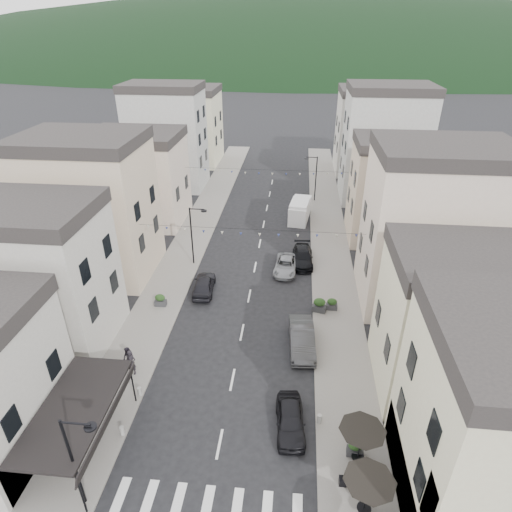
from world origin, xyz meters
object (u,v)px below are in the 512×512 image
Objects in this scene: parked_car_d at (303,257)px; pedestrian_a at (131,363)px; parked_car_b at (302,338)px; delivery_van at (300,210)px; parked_car_c at (286,265)px; pedestrian_b at (128,358)px; parked_car_a at (290,420)px; parked_car_e at (204,285)px.

parked_car_d is 2.49× the size of pedestrian_a.
parked_car_b is 0.91× the size of delivery_van.
parked_car_c is 2.56× the size of pedestrian_b.
parked_car_a is 2.35× the size of pedestrian_b.
pedestrian_a is 0.60m from pedestrian_b.
parked_car_d is at bearing -149.24° from parked_car_e.
parked_car_e is 2.49× the size of pedestrian_b.
delivery_van is 2.83× the size of pedestrian_a.
parked_car_d is 1.10× the size of parked_car_e.
parked_car_e is at bearing 111.46° from pedestrian_b.
parked_car_e is 18.53m from delivery_van.
pedestrian_b is at bearing 68.51° from parked_car_e.
pedestrian_a is at bearing -104.67° from delivery_van.
parked_car_c is 17.75m from pedestrian_a.
pedestrian_a reaches higher than pedestrian_b.
delivery_van reaches higher than parked_car_e.
parked_car_d is 10.56m from parked_car_e.
parked_car_a is 0.82× the size of parked_car_b.
pedestrian_b is (-11.79, -16.04, 0.30)m from parked_car_d.
delivery_van reaches higher than pedestrian_a.
delivery_van is (-0.41, 10.54, 0.54)m from parked_car_d.
parked_car_d is at bearing 50.81° from parked_car_c.
pedestrian_b is (-11.16, 3.77, 0.29)m from parked_car_a.
pedestrian_a reaches higher than parked_car_a.
pedestrian_a is (-11.42, -16.51, 0.39)m from parked_car_d.
parked_car_a is 18.10m from parked_car_c.
parked_car_e is at bearing 78.73° from pedestrian_a.
pedestrian_b is at bearing -128.35° from parked_car_d.
pedestrian_b is at bearing -121.74° from parked_car_c.
parked_car_a is 11.79m from pedestrian_b.
parked_car_d is 0.88× the size of delivery_van.
parked_car_a is 2.13× the size of pedestrian_a.
pedestrian_a is at bearing -119.89° from parked_car_c.
pedestrian_b is at bearing -167.80° from parked_car_b.
parked_car_b is at bearing -77.84° from parked_car_c.
parked_car_d is (0.63, 19.81, -0.00)m from parked_car_a.
pedestrian_a is at bearing -126.70° from parked_car_d.
delivery_van reaches higher than pedestrian_b.
pedestrian_a is 1.10× the size of pedestrian_b.
parked_car_a is 0.92× the size of parked_car_c.
parked_car_b is 1.12× the size of parked_car_c.
pedestrian_b is at bearing 156.32° from parked_car_a.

